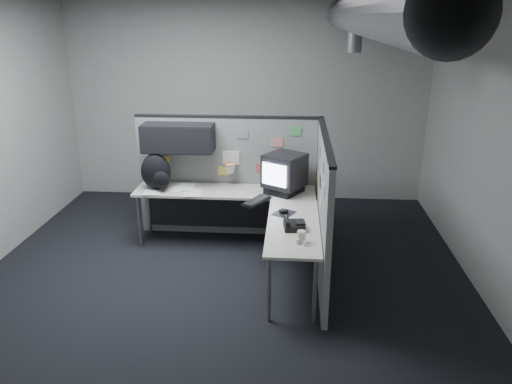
# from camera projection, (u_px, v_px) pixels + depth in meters

# --- Properties ---
(room) EXTENTS (5.62, 5.62, 3.22)m
(room) POSITION_uv_depth(u_px,v_px,m) (274.00, 95.00, 4.94)
(room) COLOR black
(room) RESTS_ON ground
(partition_back) EXTENTS (2.44, 0.42, 1.63)m
(partition_back) POSITION_uv_depth(u_px,v_px,m) (215.00, 164.00, 6.53)
(partition_back) COLOR gray
(partition_back) RESTS_ON ground
(partition_right) EXTENTS (0.07, 2.23, 1.63)m
(partition_right) POSITION_uv_depth(u_px,v_px,m) (323.00, 208.00, 5.53)
(partition_right) COLOR gray
(partition_right) RESTS_ON ground
(desk) EXTENTS (2.31, 2.11, 0.73)m
(desk) POSITION_uv_depth(u_px,v_px,m) (242.00, 207.00, 6.13)
(desk) COLOR #BAB8A8
(desk) RESTS_ON ground
(monitor) EXTENTS (0.60, 0.60, 0.50)m
(monitor) POSITION_uv_depth(u_px,v_px,m) (284.00, 173.00, 6.20)
(monitor) COLOR black
(monitor) RESTS_ON desk
(keyboard) EXTENTS (0.35, 0.46, 0.04)m
(keyboard) POSITION_uv_depth(u_px,v_px,m) (256.00, 201.00, 5.94)
(keyboard) COLOR black
(keyboard) RESTS_ON desk
(mouse) EXTENTS (0.29, 0.31, 0.05)m
(mouse) POSITION_uv_depth(u_px,v_px,m) (284.00, 212.00, 5.61)
(mouse) COLOR black
(mouse) RESTS_ON desk
(phone) EXTENTS (0.24, 0.26, 0.11)m
(phone) POSITION_uv_depth(u_px,v_px,m) (294.00, 225.00, 5.21)
(phone) COLOR black
(phone) RESTS_ON desk
(bottles) EXTENTS (0.11, 0.16, 0.07)m
(bottles) POSITION_uv_depth(u_px,v_px,m) (302.00, 240.00, 4.88)
(bottles) COLOR silver
(bottles) RESTS_ON desk
(cup) EXTENTS (0.10, 0.10, 0.12)m
(cup) POSITION_uv_depth(u_px,v_px,m) (301.00, 237.00, 4.89)
(cup) COLOR beige
(cup) RESTS_ON desk
(papers) EXTENTS (0.75, 0.51, 0.01)m
(papers) POSITION_uv_depth(u_px,v_px,m) (177.00, 190.00, 6.36)
(papers) COLOR white
(papers) RESTS_ON desk
(backpack) EXTENTS (0.45, 0.40, 0.47)m
(backpack) POSITION_uv_depth(u_px,v_px,m) (156.00, 172.00, 6.32)
(backpack) COLOR black
(backpack) RESTS_ON desk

